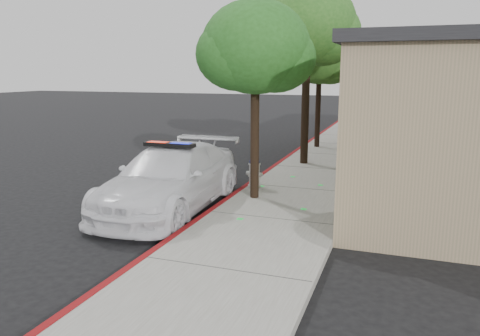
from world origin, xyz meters
name	(u,v)px	position (x,y,z in m)	size (l,w,h in m)	color
ground	(207,217)	(0.00, 0.00, 0.00)	(120.00, 120.00, 0.00)	black
sidewalk	(298,190)	(1.60, 3.00, 0.07)	(3.20, 60.00, 0.15)	gray
red_curb	(248,186)	(0.06, 3.00, 0.08)	(0.14, 60.00, 0.16)	maroon
clapboard_building	(473,109)	(6.69, 9.00, 2.13)	(7.30, 20.89, 4.24)	tan
police_car	(171,178)	(-1.17, 0.38, 0.81)	(2.38, 5.58, 1.73)	white
fire_hydrant	(254,172)	(0.35, 2.68, 0.60)	(0.52, 0.45, 0.89)	silver
street_tree_near	(256,52)	(0.71, 1.60, 3.96)	(2.98, 2.79, 5.11)	black
street_tree_mid	(308,28)	(0.97, 6.83, 4.98)	(3.60, 3.36, 6.40)	black
street_tree_far	(320,61)	(0.73, 10.73, 3.92)	(2.86, 2.65, 5.02)	black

